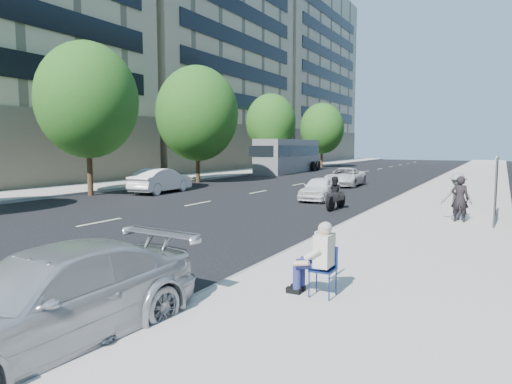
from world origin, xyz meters
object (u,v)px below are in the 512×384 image
Objects in this scene: protest_banner at (495,185)px; bus at (289,156)px; white_sedan_near at (320,188)px; seated_protester at (318,254)px; white_sedan_far at (345,177)px; jogger at (457,196)px; parked_sedan at (48,300)px; motorcycle at (336,195)px; white_sedan_mid at (161,180)px; pedestrian_woman at (460,199)px.

protest_banner is 0.25× the size of bus.
protest_banner is 8.77m from white_sedan_near.
white_sedan_far is at bearing 106.26° from seated_protester.
protest_banner is 0.70× the size of white_sedan_far.
bus is at bearing 125.40° from white_sedan_far.
parked_sedan is (-3.95, -13.31, -0.30)m from jogger.
jogger reaches higher than parked_sedan.
parked_sedan is at bearing 50.73° from jogger.
white_sedan_far is at bearing 126.60° from protest_banner.
protest_banner reaches higher than motorcycle.
bus is at bearing 127.40° from protest_banner.
bus is (-13.77, 38.28, 0.97)m from parked_sedan.
protest_banner is 17.45m from white_sedan_mid.
white_sedan_near is 0.80× the size of white_sedan_far.
protest_banner is at bearing 75.93° from seated_protester.
motorcycle is (-3.47, 11.29, -0.24)m from seated_protester.
protest_banner reaches higher than jogger.
protest_banner is 14.54m from parked_sedan.
seated_protester reaches higher than white_sedan_near.
jogger is 0.38× the size of white_sedan_mid.
protest_banner reaches higher than white_sedan_far.
motorcycle is at bearing -61.09° from white_sedan_near.
protest_banner is 31.08m from bus.
white_sedan_near is at bearing 126.72° from motorcycle.
protest_banner is 1.49× the size of motorcycle.
bus reaches higher than jogger.
parked_sedan is 1.06× the size of white_sedan_far.
motorcycle is at bearing 97.70° from parked_sedan.
jogger is at bearing 164.62° from white_sedan_mid.
pedestrian_woman is at bearing 80.90° from seated_protester.
seated_protester is 0.30× the size of white_sedan_far.
white_sedan_mid is at bearing 170.09° from protest_banner.
parked_sedan is 2.25× the size of motorcycle.
motorcycle is (-4.86, 1.38, -0.34)m from jogger.
pedestrian_woman is 13.50m from parked_sedan.
protest_banner is at bearing -147.01° from pedestrian_woman.
parked_sedan is 1.07× the size of white_sedan_mid.
protest_banner reaches higher than white_sedan_mid.
protest_banner is at bearing 73.55° from parked_sedan.
white_sedan_near is at bearing 153.10° from protest_banner.
motorcycle is at bearing -21.89° from pedestrian_woman.
parked_sedan is at bearing -110.61° from protest_banner.
white_sedan_mid reaches higher than white_sedan_near.
motorcycle is (3.08, -11.16, 0.03)m from white_sedan_far.
seated_protester is 0.11× the size of bus.
bus is at bearing 115.24° from white_sedan_near.
seated_protester is 0.38× the size of white_sedan_near.
motorcycle is at bearing -38.57° from jogger.
protest_banner is at bearing -5.42° from motorcycle.
protest_banner is 0.71× the size of white_sedan_mid.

